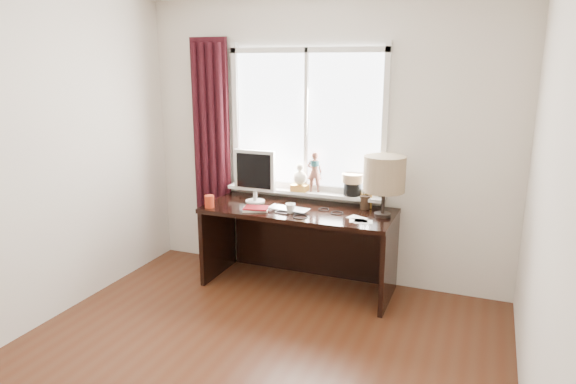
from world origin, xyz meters
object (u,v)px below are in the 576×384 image
at_px(mug, 290,208).
at_px(table_lamp, 384,175).
at_px(desk, 302,231).
at_px(red_cup, 209,201).
at_px(monitor, 255,173).
at_px(laptop, 289,209).

relative_size(mug, table_lamp, 0.17).
bearing_deg(desk, table_lamp, -3.79).
xyz_separation_m(red_cup, table_lamp, (1.50, 0.30, 0.31)).
relative_size(desk, monitor, 3.47).
xyz_separation_m(mug, red_cup, (-0.74, -0.11, 0.01)).
xyz_separation_m(mug, desk, (0.02, 0.24, -0.29)).
relative_size(red_cup, desk, 0.07).
height_order(laptop, monitor, monitor).
relative_size(mug, red_cup, 0.80).
bearing_deg(laptop, table_lamp, 15.11).
height_order(desk, table_lamp, table_lamp).
distance_m(mug, monitor, 0.54).
bearing_deg(red_cup, desk, 24.72).
relative_size(red_cup, monitor, 0.23).
bearing_deg(monitor, table_lamp, -0.75).
xyz_separation_m(monitor, table_lamp, (1.20, -0.02, 0.09)).
distance_m(mug, red_cup, 0.75).
xyz_separation_m(laptop, mug, (0.03, -0.05, 0.03)).
height_order(laptop, table_lamp, table_lamp).
distance_m(red_cup, monitor, 0.49).
distance_m(laptop, red_cup, 0.73).
bearing_deg(mug, red_cup, -171.65).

